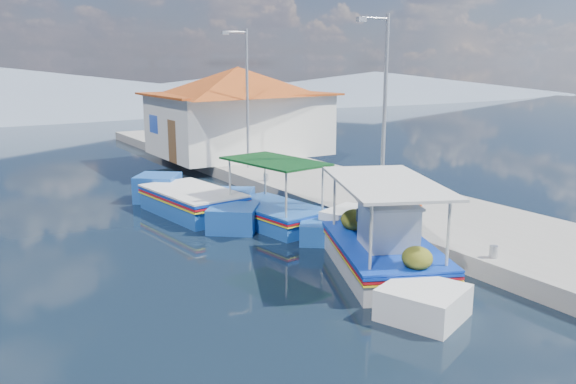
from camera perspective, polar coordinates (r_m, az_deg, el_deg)
ground at (r=14.67m, az=0.46°, el=-7.63°), size 160.00×160.00×0.00m
quay at (r=22.59m, az=4.99°, el=0.20°), size 5.00×44.00×0.50m
bollards at (r=20.72m, az=1.59°, el=0.25°), size 0.20×17.20×0.30m
main_caique at (r=14.63m, az=9.10°, el=-5.83°), size 4.23×7.06×2.54m
caique_green_canopy at (r=18.47m, az=-1.39°, el=-2.23°), size 2.45×6.21×2.35m
caique_blue_hull at (r=20.17m, az=-9.44°, el=-1.15°), size 2.66×7.12×1.28m
harbor_building at (r=29.98m, az=-4.90°, el=8.13°), size 10.49×10.49×4.40m
lamp_post_near at (r=18.12m, az=9.29°, el=8.56°), size 1.21×0.14×6.00m
lamp_post_far at (r=25.59m, az=-4.23°, el=9.80°), size 1.21×0.14×6.00m
mountain_ridge at (r=69.11m, az=-20.49°, el=9.26°), size 171.40×96.00×5.50m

